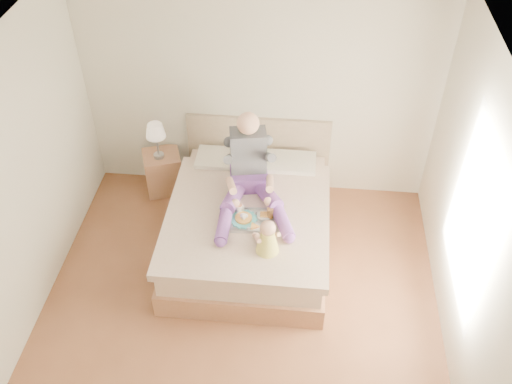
# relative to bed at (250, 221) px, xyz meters

# --- Properties ---
(room) EXTENTS (4.02, 4.22, 2.71)m
(room) POSITION_rel_bed_xyz_m (0.08, -1.08, 1.19)
(room) COLOR brown
(room) RESTS_ON ground
(bed) EXTENTS (1.70, 2.18, 1.00)m
(bed) POSITION_rel_bed_xyz_m (0.00, 0.00, 0.00)
(bed) COLOR #8B5D41
(bed) RESTS_ON ground
(nightstand) EXTENTS (0.53, 0.50, 0.53)m
(nightstand) POSITION_rel_bed_xyz_m (-1.16, 0.80, -0.05)
(nightstand) COLOR #8B5D41
(nightstand) RESTS_ON ground
(lamp) EXTENTS (0.23, 0.23, 0.47)m
(lamp) POSITION_rel_bed_xyz_m (-1.17, 0.76, 0.57)
(lamp) COLOR #B0B3B7
(lamp) RESTS_ON nightstand
(adult) EXTENTS (0.80, 1.20, 0.95)m
(adult) POSITION_rel_bed_xyz_m (-0.01, 0.12, 0.57)
(adult) COLOR #64378A
(adult) RESTS_ON bed
(tray) EXTENTS (0.47, 0.38, 0.13)m
(tray) POSITION_rel_bed_xyz_m (0.06, -0.29, 0.32)
(tray) COLOR #B0B3B7
(tray) RESTS_ON bed
(baby) EXTENTS (0.30, 0.34, 0.38)m
(baby) POSITION_rel_bed_xyz_m (0.24, -0.68, 0.45)
(baby) COLOR #D8CF44
(baby) RESTS_ON bed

